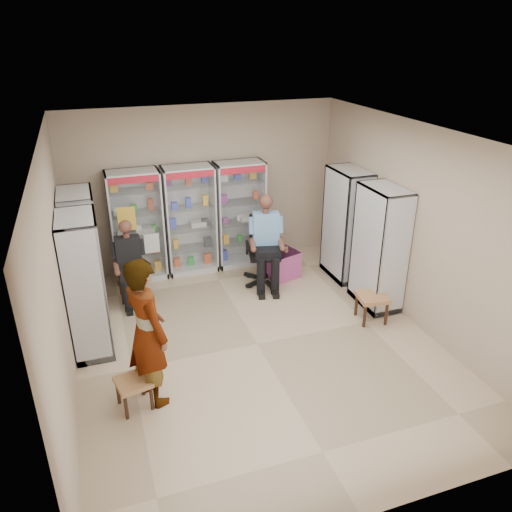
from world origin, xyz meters
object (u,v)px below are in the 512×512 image
object	(u,v)px
wooden_chair	(130,273)
office_chair	(265,251)
cabinet_left_far	(83,254)
woven_stool_b	(134,393)
cabinet_back_mid	(190,220)
cabinet_back_left	(137,226)
standing_man	(147,332)
pink_trunk	(282,264)
woven_stool_a	(371,308)
cabinet_left_near	(86,285)
seated_shopkeeper	(266,243)
cabinet_back_right	(240,214)
cabinet_right_far	(346,225)
cabinet_right_near	(379,248)

from	to	relation	value
wooden_chair	office_chair	size ratio (longest dim) A/B	0.77
cabinet_left_far	woven_stool_b	bearing A→B (deg)	8.99
cabinet_back_mid	cabinet_back_left	bearing A→B (deg)	180.00
cabinet_left_far	standing_man	world-z (taller)	cabinet_left_far
pink_trunk	woven_stool_a	xyz separation A→B (m)	(0.75, -1.86, -0.03)
cabinet_left_near	seated_shopkeeper	world-z (taller)	cabinet_left_near
cabinet_back_right	cabinet_right_far	world-z (taller)	same
cabinet_back_right	woven_stool_a	size ratio (longest dim) A/B	4.54
cabinet_right_near	cabinet_left_far	bearing A→B (deg)	73.75
cabinet_left_near	wooden_chair	world-z (taller)	cabinet_left_near
cabinet_right_near	pink_trunk	distance (m)	1.93
wooden_chair	office_chair	xyz separation A→B (m)	(2.32, -0.18, 0.14)
cabinet_back_right	cabinet_left_far	xyz separation A→B (m)	(-2.83, -0.93, 0.00)
cabinet_right_far	woven_stool_a	xyz separation A→B (m)	(-0.33, -1.55, -0.78)
cabinet_back_mid	seated_shopkeeper	bearing A→B (deg)	-40.79
cabinet_back_left	seated_shopkeeper	distance (m)	2.29
pink_trunk	seated_shopkeeper	bearing A→B (deg)	-158.90
pink_trunk	woven_stool_b	distance (m)	3.99
cabinet_left_far	woven_stool_b	world-z (taller)	cabinet_left_far
cabinet_right_near	pink_trunk	bearing A→B (deg)	37.50
cabinet_right_near	woven_stool_a	size ratio (longest dim) A/B	4.54
cabinet_right_near	woven_stool_a	world-z (taller)	cabinet_right_near
cabinet_back_mid	cabinet_back_right	bearing A→B (deg)	0.00
cabinet_right_near	cabinet_back_mid	bearing A→B (deg)	49.16
woven_stool_b	standing_man	bearing A→B (deg)	23.51
cabinet_left_far	seated_shopkeeper	size ratio (longest dim) A/B	1.29
cabinet_back_left	cabinet_left_near	world-z (taller)	same
woven_stool_a	woven_stool_b	distance (m)	3.81
seated_shopkeeper	woven_stool_a	world-z (taller)	seated_shopkeeper
wooden_chair	seated_shopkeeper	xyz separation A→B (m)	(2.32, -0.23, 0.31)
cabinet_back_right	standing_man	size ratio (longest dim) A/B	1.05
seated_shopkeeper	cabinet_left_near	bearing A→B (deg)	-146.63
cabinet_back_mid	office_chair	xyz separation A→B (m)	(1.12, -0.91, -0.39)
seated_shopkeeper	pink_trunk	world-z (taller)	seated_shopkeeper
wooden_chair	woven_stool_b	world-z (taller)	wooden_chair
cabinet_right_near	pink_trunk	world-z (taller)	cabinet_right_near
cabinet_back_right	office_chair	xyz separation A→B (m)	(0.17, -0.91, -0.39)
cabinet_left_far	cabinet_right_near	bearing A→B (deg)	73.75
cabinet_back_mid	standing_man	distance (m)	3.60
cabinet_left_far	woven_stool_a	bearing A→B (deg)	67.04
office_chair	standing_man	bearing A→B (deg)	-119.97
cabinet_left_far	woven_stool_a	xyz separation A→B (m)	(4.13, -1.75, -0.78)
pink_trunk	cabinet_right_near	bearing A→B (deg)	-52.50
wooden_chair	cabinet_right_far	bearing A→B (deg)	-6.04
woven_stool_b	office_chair	bearing A→B (deg)	44.72
cabinet_back_right	office_chair	size ratio (longest dim) A/B	1.64
cabinet_left_near	cabinet_back_mid	bearing A→B (deg)	137.20
cabinet_right_far	woven_stool_a	bearing A→B (deg)	167.98
cabinet_right_far	seated_shopkeeper	world-z (taller)	cabinet_right_far
cabinet_back_mid	cabinet_right_far	xyz separation A→B (m)	(2.58, -1.13, 0.00)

